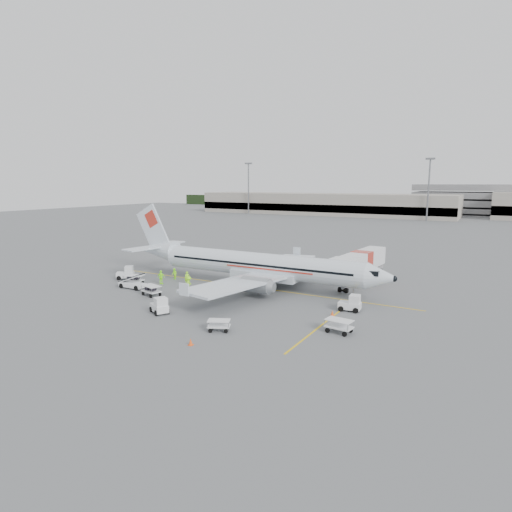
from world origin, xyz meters
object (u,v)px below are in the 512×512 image
at_px(aircraft, 259,249).
at_px(belt_loader, 132,278).
at_px(tug_mid, 159,305).
at_px(tug_fore, 350,303).
at_px(tug_aft, 125,273).
at_px(jet_bridge, 361,267).

height_order(aircraft, belt_loader, aircraft).
xyz_separation_m(aircraft, tug_mid, (-3.60, -15.04, -4.22)).
height_order(aircraft, tug_mid, aircraft).
bearing_deg(tug_fore, tug_aft, 175.98).
relative_size(jet_bridge, tug_fore, 7.25).
bearing_deg(tug_aft, aircraft, -22.86).
bearing_deg(aircraft, tug_mid, -103.90).
height_order(jet_bridge, belt_loader, jet_bridge).
height_order(belt_loader, tug_mid, belt_loader).
distance_m(aircraft, jet_bridge, 14.32).
xyz_separation_m(belt_loader, tug_mid, (10.39, -6.41, -0.42)).
bearing_deg(jet_bridge, belt_loader, -140.26).
xyz_separation_m(aircraft, belt_loader, (-13.99, -8.62, -3.80)).
bearing_deg(tug_aft, tug_mid, -70.86).
bearing_deg(aircraft, tug_fore, -18.40).
bearing_deg(tug_aft, belt_loader, -72.95).
bearing_deg(tug_mid, belt_loader, 176.59).
xyz_separation_m(jet_bridge, tug_mid, (-14.51, -23.83, -1.30)).
bearing_deg(tug_aft, tug_fore, -36.72).
relative_size(tug_fore, tug_mid, 1.00).
relative_size(aircraft, tug_fore, 16.13).
xyz_separation_m(tug_fore, tug_mid, (-17.08, -10.67, -0.00)).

